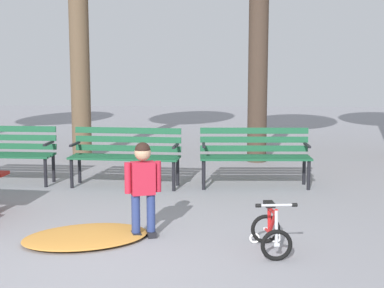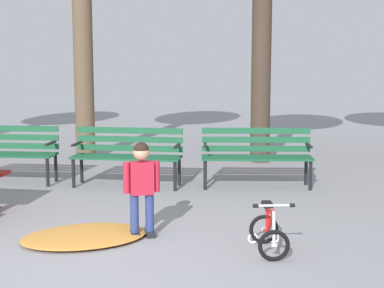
{
  "view_description": "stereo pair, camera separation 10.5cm",
  "coord_description": "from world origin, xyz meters",
  "px_view_note": "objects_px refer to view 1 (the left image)",
  "views": [
    {
      "loc": [
        1.12,
        -4.84,
        1.86
      ],
      "look_at": [
        0.76,
        2.01,
        0.85
      ],
      "focal_mm": 54.28,
      "sensor_mm": 36.0,
      "label": 1
    },
    {
      "loc": [
        1.22,
        -4.84,
        1.86
      ],
      "look_at": [
        0.76,
        2.01,
        0.85
      ],
      "focal_mm": 54.28,
      "sensor_mm": 36.0,
      "label": 2
    }
  ],
  "objects_px": {
    "park_bench_far_left": "(2,149)",
    "kids_bicycle": "(271,231)",
    "park_bench_left": "(126,152)",
    "child_standing": "(143,182)",
    "park_bench_right": "(255,152)"
  },
  "relations": [
    {
      "from": "park_bench_right",
      "to": "child_standing",
      "type": "bearing_deg",
      "value": -116.86
    },
    {
      "from": "park_bench_right",
      "to": "kids_bicycle",
      "type": "bearing_deg",
      "value": -90.04
    },
    {
      "from": "park_bench_left",
      "to": "park_bench_far_left",
      "type": "bearing_deg",
      "value": 176.18
    },
    {
      "from": "park_bench_far_left",
      "to": "kids_bicycle",
      "type": "distance_m",
      "value": 4.84
    },
    {
      "from": "park_bench_far_left",
      "to": "park_bench_right",
      "type": "distance_m",
      "value": 3.79
    },
    {
      "from": "child_standing",
      "to": "kids_bicycle",
      "type": "xyz_separation_m",
      "value": [
        1.3,
        -0.39,
        -0.39
      ]
    },
    {
      "from": "park_bench_left",
      "to": "child_standing",
      "type": "relative_size",
      "value": 1.61
    },
    {
      "from": "park_bench_far_left",
      "to": "kids_bicycle",
      "type": "relative_size",
      "value": 2.72
    },
    {
      "from": "park_bench_left",
      "to": "kids_bicycle",
      "type": "distance_m",
      "value": 3.45
    },
    {
      "from": "park_bench_far_left",
      "to": "park_bench_right",
      "type": "height_order",
      "value": "same"
    },
    {
      "from": "park_bench_right",
      "to": "kids_bicycle",
      "type": "relative_size",
      "value": 2.73
    },
    {
      "from": "park_bench_far_left",
      "to": "child_standing",
      "type": "distance_m",
      "value": 3.61
    },
    {
      "from": "park_bench_left",
      "to": "park_bench_right",
      "type": "xyz_separation_m",
      "value": [
        1.89,
        0.08,
        0.0
      ]
    },
    {
      "from": "park_bench_far_left",
      "to": "kids_bicycle",
      "type": "bearing_deg",
      "value": -38.3
    },
    {
      "from": "park_bench_left",
      "to": "kids_bicycle",
      "type": "bearing_deg",
      "value": -56.65
    }
  ]
}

